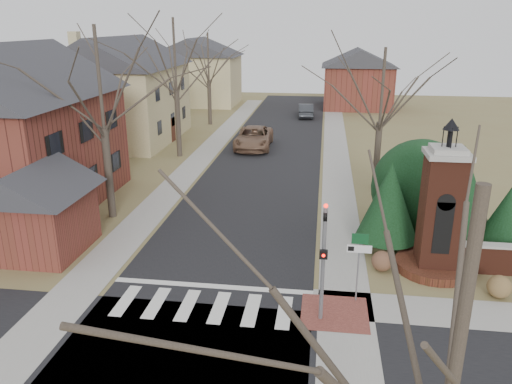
% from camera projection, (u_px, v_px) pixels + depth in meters
% --- Properties ---
extents(ground, '(120.00, 120.00, 0.00)m').
position_uv_depth(ground, '(198.00, 319.00, 17.67)').
color(ground, olive).
rests_on(ground, ground).
extents(main_street, '(8.00, 70.00, 0.01)m').
position_uv_depth(main_street, '(268.00, 159.00, 38.30)').
color(main_street, black).
rests_on(main_street, ground).
extents(cross_street, '(120.00, 8.00, 0.01)m').
position_uv_depth(cross_street, '(174.00, 375.00, 14.86)').
color(cross_street, black).
rests_on(cross_street, ground).
extents(crosswalk_zone, '(8.00, 2.20, 0.02)m').
position_uv_depth(crosswalk_zone, '(203.00, 306.00, 18.42)').
color(crosswalk_zone, silver).
rests_on(crosswalk_zone, ground).
extents(stop_bar, '(8.00, 0.35, 0.02)m').
position_uv_depth(stop_bar, '(212.00, 286.00, 19.83)').
color(stop_bar, silver).
rests_on(stop_bar, ground).
extents(sidewalk_right_main, '(2.00, 60.00, 0.02)m').
position_uv_depth(sidewalk_right_main, '(336.00, 161.00, 37.63)').
color(sidewalk_right_main, gray).
rests_on(sidewalk_right_main, ground).
extents(sidewalk_left, '(2.00, 60.00, 0.02)m').
position_uv_depth(sidewalk_left, '(202.00, 157.00, 38.97)').
color(sidewalk_left, gray).
rests_on(sidewalk_left, ground).
extents(curb_apron, '(2.40, 2.40, 0.02)m').
position_uv_depth(curb_apron, '(334.00, 313.00, 17.99)').
color(curb_apron, brown).
rests_on(curb_apron, ground).
extents(traffic_signal_pole, '(0.28, 0.41, 4.50)m').
position_uv_depth(traffic_signal_pole, '(324.00, 253.00, 16.82)').
color(traffic_signal_pole, slate).
rests_on(traffic_signal_pole, ground).
extents(sign_post, '(0.90, 0.07, 2.75)m').
position_uv_depth(sign_post, '(359.00, 254.00, 18.19)').
color(sign_post, slate).
rests_on(sign_post, ground).
extents(brick_gate_monument, '(3.20, 3.20, 6.47)m').
position_uv_depth(brick_gate_monument, '(439.00, 222.00, 20.50)').
color(brick_gate_monument, '#562619').
rests_on(brick_gate_monument, ground).
extents(house_brick_left, '(9.80, 11.80, 9.42)m').
position_uv_depth(house_brick_left, '(8.00, 125.00, 27.21)').
color(house_brick_left, maroon).
rests_on(house_brick_left, ground).
extents(house_stucco_left, '(9.80, 12.80, 9.28)m').
position_uv_depth(house_stucco_left, '(121.00, 88.00, 43.24)').
color(house_stucco_left, '#CCBD88').
rests_on(house_stucco_left, ground).
extents(garage_left, '(4.80, 4.80, 4.29)m').
position_uv_depth(garage_left, '(35.00, 205.00, 22.26)').
color(garage_left, maroon).
rests_on(garage_left, ground).
extents(house_distant_left, '(10.80, 8.80, 8.53)m').
position_uv_depth(house_distant_left, '(197.00, 70.00, 62.85)').
color(house_distant_left, '#CCBD88').
rests_on(house_distant_left, ground).
extents(house_distant_right, '(8.80, 8.80, 7.30)m').
position_uv_depth(house_distant_right, '(358.00, 77.00, 60.48)').
color(house_distant_right, maroon).
rests_on(house_distant_right, ground).
extents(evergreen_near, '(2.80, 2.80, 4.10)m').
position_uv_depth(evergreen_near, '(389.00, 201.00, 22.57)').
color(evergreen_near, '#473D33').
rests_on(evergreen_near, ground).
extents(evergreen_mid, '(3.40, 3.40, 4.70)m').
position_uv_depth(evergreen_mid, '(459.00, 189.00, 23.18)').
color(evergreen_mid, '#473D33').
rests_on(evergreen_mid, ground).
extents(evergreen_far, '(2.40, 2.40, 3.30)m').
position_uv_depth(evergreen_far, '(509.00, 213.00, 22.21)').
color(evergreen_far, '#473D33').
rests_on(evergreen_far, ground).
extents(evergreen_mass, '(4.80, 4.80, 4.80)m').
position_uv_depth(evergreen_mass, '(421.00, 184.00, 24.65)').
color(evergreen_mass, black).
rests_on(evergreen_mass, ground).
extents(bare_tree_0, '(8.05, 8.05, 11.15)m').
position_uv_depth(bare_tree_0, '(98.00, 71.00, 24.53)').
color(bare_tree_0, '#473D33').
rests_on(bare_tree_0, ground).
extents(bare_tree_1, '(8.40, 8.40, 11.64)m').
position_uv_depth(bare_tree_1, '(174.00, 50.00, 36.61)').
color(bare_tree_1, '#473D33').
rests_on(bare_tree_1, ground).
extents(bare_tree_2, '(7.35, 7.35, 10.19)m').
position_uv_depth(bare_tree_2, '(208.00, 54.00, 49.19)').
color(bare_tree_2, '#473D33').
rests_on(bare_tree_2, ground).
extents(bare_tree_3, '(7.00, 7.00, 9.70)m').
position_uv_depth(bare_tree_3, '(383.00, 80.00, 29.56)').
color(bare_tree_3, '#473D33').
rests_on(bare_tree_3, ground).
extents(bare_tree_4, '(6.65, 6.65, 9.21)m').
position_uv_depth(bare_tree_4, '(463.00, 318.00, 6.41)').
color(bare_tree_4, '#473D33').
rests_on(bare_tree_4, ground).
extents(pickup_truck, '(3.01, 6.27, 1.72)m').
position_uv_depth(pickup_truck, '(254.00, 138.00, 41.46)').
color(pickup_truck, brown).
rests_on(pickup_truck, ground).
extents(distant_car, '(1.84, 4.59, 1.48)m').
position_uv_depth(distant_car, '(306.00, 110.00, 55.05)').
color(distant_car, '#33363A').
rests_on(distant_car, ground).
extents(dry_shrub_left, '(0.87, 0.87, 0.87)m').
position_uv_depth(dry_shrub_left, '(382.00, 261.00, 20.97)').
color(dry_shrub_left, brown).
rests_on(dry_shrub_left, ground).
extents(dry_shrub_right, '(0.89, 0.89, 0.89)m').
position_uv_depth(dry_shrub_right, '(499.00, 287.00, 18.93)').
color(dry_shrub_right, brown).
rests_on(dry_shrub_right, ground).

